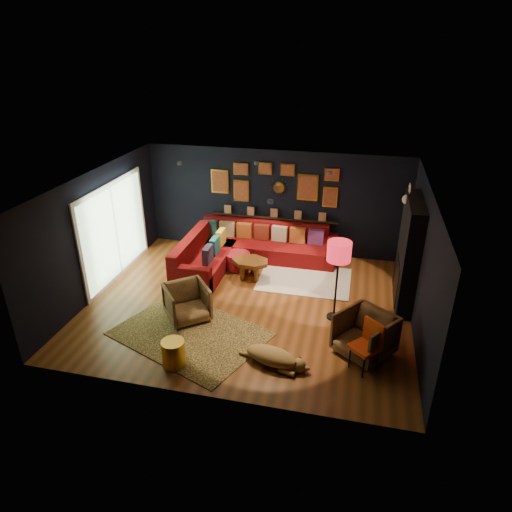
% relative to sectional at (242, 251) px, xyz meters
% --- Properties ---
extents(floor, '(6.50, 6.50, 0.00)m').
position_rel_sectional_xyz_m(floor, '(0.61, -1.81, -0.32)').
color(floor, brown).
rests_on(floor, ground).
extents(room_walls, '(6.50, 6.50, 6.50)m').
position_rel_sectional_xyz_m(room_walls, '(0.61, -1.81, 1.27)').
color(room_walls, black).
rests_on(room_walls, ground).
extents(sectional, '(3.41, 2.69, 0.86)m').
position_rel_sectional_xyz_m(sectional, '(0.00, 0.00, 0.00)').
color(sectional, maroon).
rests_on(sectional, ground).
extents(ledge, '(3.20, 0.12, 0.04)m').
position_rel_sectional_xyz_m(ledge, '(0.61, 0.87, 0.60)').
color(ledge, black).
rests_on(ledge, room_walls).
extents(gallery_wall, '(3.15, 0.04, 1.02)m').
position_rel_sectional_xyz_m(gallery_wall, '(0.60, 0.91, 1.48)').
color(gallery_wall, gold).
rests_on(gallery_wall, room_walls).
extents(sunburst_mirror, '(0.47, 0.16, 0.47)m').
position_rel_sectional_xyz_m(sunburst_mirror, '(0.71, 0.91, 1.38)').
color(sunburst_mirror, silver).
rests_on(sunburst_mirror, room_walls).
extents(fireplace, '(0.31, 1.60, 2.20)m').
position_rel_sectional_xyz_m(fireplace, '(3.71, -0.91, 0.70)').
color(fireplace, black).
rests_on(fireplace, ground).
extents(deer_head, '(0.50, 0.28, 0.45)m').
position_rel_sectional_xyz_m(deer_head, '(3.75, -0.41, 1.73)').
color(deer_head, white).
rests_on(deer_head, fireplace).
extents(sliding_door, '(0.06, 2.80, 2.20)m').
position_rel_sectional_xyz_m(sliding_door, '(-2.60, -1.21, 0.78)').
color(sliding_door, white).
rests_on(sliding_door, ground).
extents(ceiling_spots, '(3.30, 2.50, 0.06)m').
position_rel_sectional_xyz_m(ceiling_spots, '(0.61, -1.01, 2.24)').
color(ceiling_spots, black).
rests_on(ceiling_spots, room_walls).
extents(shag_rug, '(2.05, 1.49, 0.03)m').
position_rel_sectional_xyz_m(shag_rug, '(1.61, -0.51, -0.31)').
color(shag_rug, silver).
rests_on(shag_rug, ground).
extents(leopard_rug, '(3.17, 2.76, 0.02)m').
position_rel_sectional_xyz_m(leopard_rug, '(-0.19, -3.07, -0.32)').
color(leopard_rug, tan).
rests_on(leopard_rug, ground).
extents(coffee_table, '(0.91, 0.71, 0.43)m').
position_rel_sectional_xyz_m(coffee_table, '(0.39, -0.69, 0.05)').
color(coffee_table, brown).
rests_on(coffee_table, shag_rug).
extents(pouf, '(0.58, 0.58, 0.38)m').
position_rel_sectional_xyz_m(pouf, '(-0.02, -0.31, -0.10)').
color(pouf, maroon).
rests_on(pouf, shag_rug).
extents(armchair_left, '(1.06, 1.05, 0.80)m').
position_rel_sectional_xyz_m(armchair_left, '(-0.41, -2.59, 0.08)').
color(armchair_left, '#AD7A43').
rests_on(armchair_left, ground).
extents(armchair_right, '(1.16, 1.15, 0.88)m').
position_rel_sectional_xyz_m(armchair_right, '(2.96, -2.94, 0.12)').
color(armchair_right, '#AD7A43').
rests_on(armchair_right, ground).
extents(gold_stool, '(0.39, 0.39, 0.49)m').
position_rel_sectional_xyz_m(gold_stool, '(-0.13, -3.99, -0.08)').
color(gold_stool, gold).
rests_on(gold_stool, ground).
extents(orange_chair, '(0.59, 0.59, 0.88)m').
position_rel_sectional_xyz_m(orange_chair, '(3.02, -3.29, 0.20)').
color(orange_chair, black).
rests_on(orange_chair, ground).
extents(floor_lamp, '(0.45, 0.45, 1.64)m').
position_rel_sectional_xyz_m(floor_lamp, '(2.38, -1.90, 1.06)').
color(floor_lamp, black).
rests_on(floor_lamp, ground).
extents(dog, '(1.39, 0.93, 0.40)m').
position_rel_sectional_xyz_m(dog, '(1.47, -3.57, -0.11)').
color(dog, '#A27B44').
rests_on(dog, leopard_rug).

